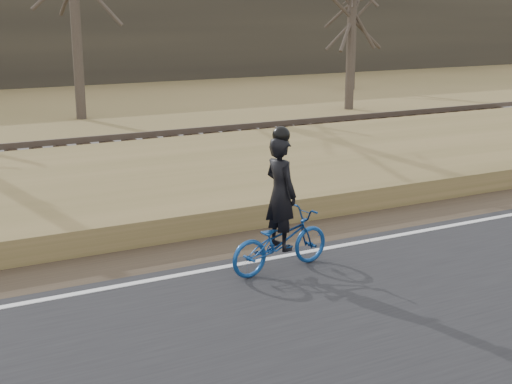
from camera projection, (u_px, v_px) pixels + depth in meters
name	position (u px, v px, depth m)	size (l,w,h in m)	color
ground	(79.00, 303.00, 9.75)	(120.00, 120.00, 0.00)	olive
road	(138.00, 384.00, 7.60)	(120.00, 6.00, 0.06)	black
edge_line	(75.00, 294.00, 9.90)	(120.00, 0.12, 0.01)	silver
shoulder	(59.00, 274.00, 10.77)	(120.00, 1.60, 0.04)	#473A2B
embankment	(22.00, 212.00, 13.29)	(120.00, 5.00, 0.44)	olive
cyclist	(280.00, 225.00, 10.67)	(1.80, 0.83, 2.20)	navy
bare_tree_right	(352.00, 15.00, 27.54)	(0.36, 0.36, 7.33)	#493F35
bare_tree_far_right	(353.00, 18.00, 34.56)	(0.36, 0.36, 6.83)	#493F35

